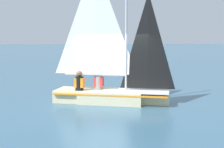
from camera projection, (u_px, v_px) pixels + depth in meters
The scene contains 4 objects.
ground_plane at pixel (112, 102), 11.54m from camera, with size 260.00×260.00×0.00m, color #38607A.
sailboat_main at pixel (111, 81), 11.46m from camera, with size 4.35×2.59×5.26m.
sailor_helm at pixel (99, 84), 11.72m from camera, with size 0.40×0.38×1.16m.
sailor_crew at pixel (79, 86), 11.45m from camera, with size 0.40×0.38×1.16m.
Camera 1 is at (1.31, 11.27, 2.33)m, focal length 50.00 mm.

